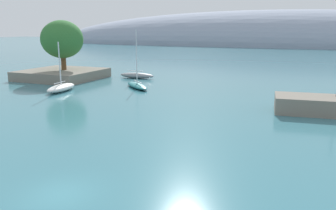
{
  "coord_description": "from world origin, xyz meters",
  "views": [
    {
      "loc": [
        12.93,
        -14.67,
        9.58
      ],
      "look_at": [
        -1.5,
        20.16,
        1.09
      ],
      "focal_mm": 36.55,
      "sensor_mm": 36.0,
      "label": 1
    }
  ],
  "objects_px": {
    "tree_clump_shore": "(62,39)",
    "sailboat_teal_near_shore": "(137,85)",
    "sailboat_grey_mid_mooring": "(137,75)",
    "sailboat_white_outer_mooring": "(61,88)"
  },
  "relations": [
    {
      "from": "sailboat_grey_mid_mooring",
      "to": "sailboat_teal_near_shore",
      "type": "bearing_deg",
      "value": -63.6
    },
    {
      "from": "sailboat_grey_mid_mooring",
      "to": "sailboat_white_outer_mooring",
      "type": "xyz_separation_m",
      "value": [
        -4.21,
        -17.18,
        0.0
      ]
    },
    {
      "from": "tree_clump_shore",
      "to": "sailboat_teal_near_shore",
      "type": "xyz_separation_m",
      "value": [
        17.84,
        -3.86,
        -7.09
      ]
    },
    {
      "from": "tree_clump_shore",
      "to": "sailboat_grey_mid_mooring",
      "type": "relative_size",
      "value": 0.99
    },
    {
      "from": "sailboat_grey_mid_mooring",
      "to": "sailboat_white_outer_mooring",
      "type": "relative_size",
      "value": 1.24
    },
    {
      "from": "sailboat_teal_near_shore",
      "to": "sailboat_grey_mid_mooring",
      "type": "bearing_deg",
      "value": -18.68
    },
    {
      "from": "sailboat_teal_near_shore",
      "to": "sailboat_white_outer_mooring",
      "type": "distance_m",
      "value": 11.92
    },
    {
      "from": "sailboat_teal_near_shore",
      "to": "sailboat_grey_mid_mooring",
      "type": "relative_size",
      "value": 0.78
    },
    {
      "from": "sailboat_white_outer_mooring",
      "to": "sailboat_teal_near_shore",
      "type": "bearing_deg",
      "value": -60.05
    },
    {
      "from": "tree_clump_shore",
      "to": "sailboat_teal_near_shore",
      "type": "distance_m",
      "value": 19.58
    }
  ]
}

